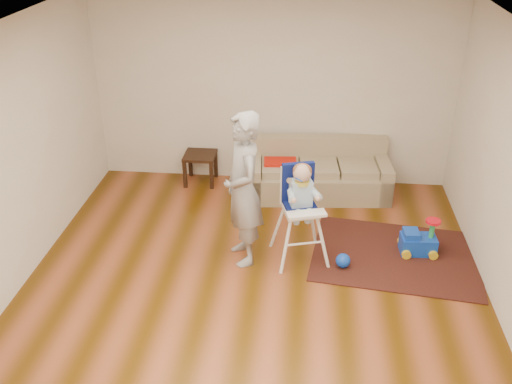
# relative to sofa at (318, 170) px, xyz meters

# --- Properties ---
(ground) EXTENTS (5.50, 5.50, 0.00)m
(ground) POSITION_rel_sofa_xyz_m (-0.68, -2.30, -0.38)
(ground) COLOR #4E2E06
(ground) RESTS_ON ground
(room_envelope) EXTENTS (5.04, 5.52, 2.72)m
(room_envelope) POSITION_rel_sofa_xyz_m (-0.68, -1.77, 1.50)
(room_envelope) COLOR beige
(room_envelope) RESTS_ON ground
(sofa) EXTENTS (2.01, 0.96, 0.75)m
(sofa) POSITION_rel_sofa_xyz_m (0.00, 0.00, 0.00)
(sofa) COLOR gray
(sofa) RESTS_ON ground
(side_table) EXTENTS (0.45, 0.45, 0.45)m
(side_table) POSITION_rel_sofa_xyz_m (-1.70, 0.21, -0.15)
(side_table) COLOR black
(side_table) RESTS_ON ground
(area_rug) EXTENTS (2.06, 1.64, 0.02)m
(area_rug) POSITION_rel_sofa_xyz_m (0.92, -1.47, -0.37)
(area_rug) COLOR black
(area_rug) RESTS_ON ground
(ride_on_toy) EXTENTS (0.42, 0.31, 0.44)m
(ride_on_toy) POSITION_rel_sofa_xyz_m (1.18, -1.37, -0.14)
(ride_on_toy) COLOR blue
(ride_on_toy) RESTS_ON area_rug
(toy_ball) EXTENTS (0.17, 0.17, 0.17)m
(toy_ball) POSITION_rel_sofa_xyz_m (0.29, -1.76, -0.28)
(toy_ball) COLOR blue
(toy_ball) RESTS_ON area_rug
(high_chair) EXTENTS (0.69, 0.69, 1.21)m
(high_chair) POSITION_rel_sofa_xyz_m (-0.21, -1.59, 0.20)
(high_chair) COLOR white
(high_chair) RESTS_ON ground
(adult) EXTENTS (0.64, 0.77, 1.79)m
(adult) POSITION_rel_sofa_xyz_m (-0.85, -1.67, 0.52)
(adult) COLOR gray
(adult) RESTS_ON ground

